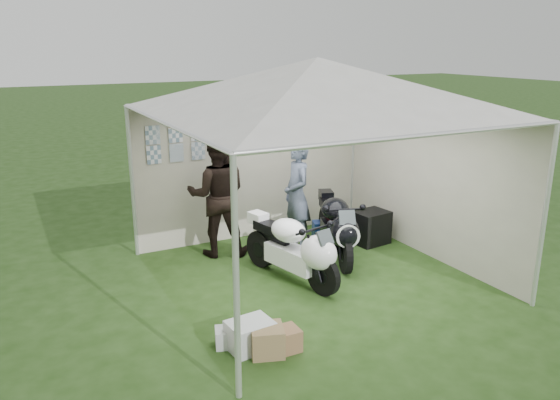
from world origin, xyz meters
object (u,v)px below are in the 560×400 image
(canopy_tent, at_px, (316,91))
(crate_1, at_px, (267,340))
(person_dark_jacket, at_px, (217,195))
(person_blue_jacket, at_px, (297,195))
(paddock_stand, at_px, (325,230))
(crate_2, at_px, (228,337))
(motorcycle_white, at_px, (295,248))
(equipment_box, at_px, (371,227))
(crate_0, at_px, (250,335))
(motorcycle_black, at_px, (337,226))
(crate_3, at_px, (282,340))

(canopy_tent, bearing_deg, crate_1, -134.08)
(person_dark_jacket, distance_m, person_blue_jacket, 1.25)
(crate_1, bearing_deg, paddock_stand, 48.47)
(crate_2, bearing_deg, motorcycle_white, 37.68)
(person_blue_jacket, bearing_deg, paddock_stand, 110.16)
(equipment_box, xyz_separation_m, crate_0, (-3.09, -2.03, -0.11))
(canopy_tent, distance_m, crate_1, 3.19)
(motorcycle_black, xyz_separation_m, crate_3, (-1.95, -1.94, -0.40))
(paddock_stand, bearing_deg, crate_1, -131.53)
(person_dark_jacket, height_order, crate_2, person_dark_jacket)
(canopy_tent, xyz_separation_m, crate_1, (-1.44, -1.49, -2.42))
(motorcycle_black, xyz_separation_m, paddock_stand, (0.30, 0.81, -0.37))
(paddock_stand, distance_m, crate_1, 3.63)
(paddock_stand, relative_size, crate_0, 0.86)
(motorcycle_white, bearing_deg, crate_0, -147.91)
(motorcycle_white, distance_m, equipment_box, 2.00)
(paddock_stand, relative_size, crate_1, 1.18)
(motorcycle_black, bearing_deg, crate_2, -126.70)
(crate_2, bearing_deg, crate_1, -46.98)
(paddock_stand, distance_m, person_blue_jacket, 0.96)
(person_blue_jacket, bearing_deg, equipment_box, 80.25)
(canopy_tent, xyz_separation_m, paddock_stand, (0.97, 1.23, -2.42))
(motorcycle_black, xyz_separation_m, equipment_box, (0.86, 0.30, -0.25))
(person_blue_jacket, relative_size, crate_2, 6.31)
(person_dark_jacket, bearing_deg, crate_3, 103.27)
(paddock_stand, height_order, crate_2, paddock_stand)
(motorcycle_black, distance_m, crate_3, 2.78)
(person_blue_jacket, xyz_separation_m, crate_1, (-1.79, -2.59, -0.72))
(canopy_tent, distance_m, person_dark_jacket, 2.32)
(crate_2, relative_size, crate_3, 0.74)
(motorcycle_white, distance_m, crate_0, 1.82)
(crate_0, distance_m, crate_2, 0.25)
(paddock_stand, xyz_separation_m, person_blue_jacket, (-0.62, -0.13, 0.72))
(motorcycle_white, bearing_deg, crate_2, -155.71)
(motorcycle_white, relative_size, crate_1, 5.23)
(motorcycle_white, height_order, crate_1, motorcycle_white)
(crate_1, height_order, crate_2, crate_1)
(canopy_tent, relative_size, motorcycle_black, 3.12)
(motorcycle_black, xyz_separation_m, person_blue_jacket, (-0.32, 0.68, 0.35))
(person_blue_jacket, height_order, equipment_box, person_blue_jacket)
(motorcycle_black, height_order, equipment_box, motorcycle_black)
(crate_2, bearing_deg, person_blue_jacket, 47.08)
(person_dark_jacket, xyz_separation_m, crate_0, (-0.70, -2.73, -0.80))
(crate_1, bearing_deg, canopy_tent, 45.92)
(canopy_tent, bearing_deg, person_dark_jacket, 121.08)
(person_dark_jacket, height_order, crate_3, person_dark_jacket)
(paddock_stand, bearing_deg, crate_2, -138.69)
(person_blue_jacket, xyz_separation_m, crate_0, (-1.91, -2.42, -0.71))
(motorcycle_black, relative_size, crate_2, 6.59)
(motorcycle_black, relative_size, paddock_stand, 4.49)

